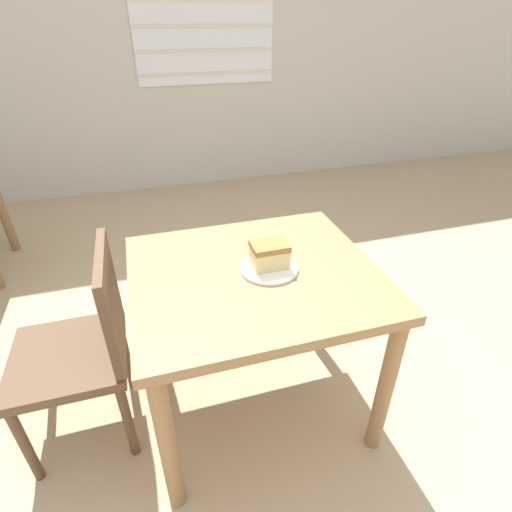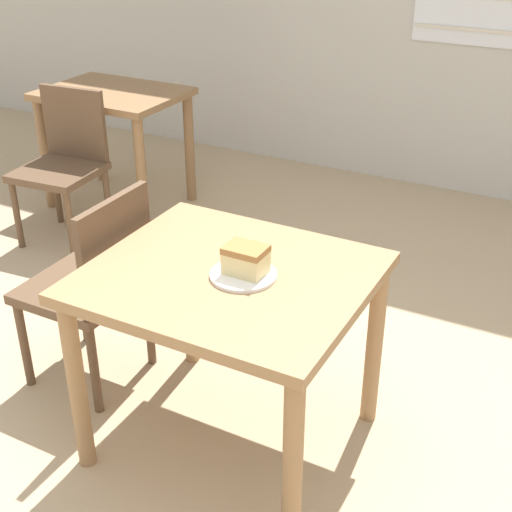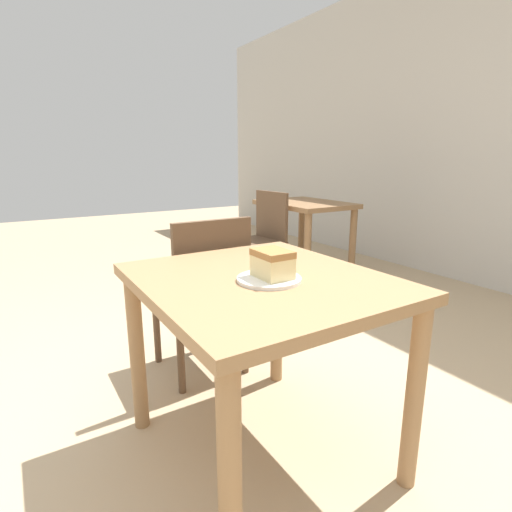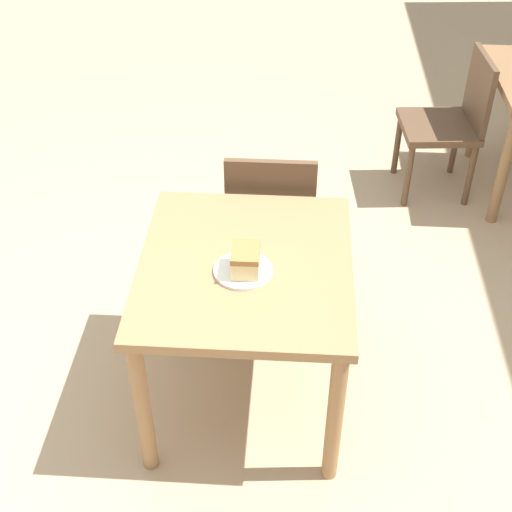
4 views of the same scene
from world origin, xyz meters
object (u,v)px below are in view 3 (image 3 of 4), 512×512
(plate, at_px, (269,279))
(chair_near_window, at_px, (203,291))
(dining_table_far, at_px, (305,217))
(cake_slice, at_px, (272,264))
(dining_table_near, at_px, (262,306))
(chair_far_corner, at_px, (260,237))

(plate, bearing_deg, chair_near_window, 174.15)
(dining_table_far, relative_size, cake_slice, 6.22)
(plate, bearing_deg, cake_slice, 68.36)
(dining_table_near, bearing_deg, dining_table_far, 137.57)
(dining_table_near, bearing_deg, plate, -4.79)
(chair_near_window, distance_m, plate, 0.75)
(chair_near_window, xyz_separation_m, chair_far_corner, (-1.00, 0.97, 0.00))
(plate, bearing_deg, dining_table_near, 175.21)
(chair_near_window, relative_size, plate, 3.83)
(dining_table_near, height_order, cake_slice, cake_slice)
(dining_table_near, height_order, dining_table_far, dining_table_far)
(chair_far_corner, distance_m, plate, 2.01)
(dining_table_far, xyz_separation_m, chair_far_corner, (0.04, -0.50, -0.13))
(dining_table_far, bearing_deg, chair_far_corner, -86.00)
(chair_near_window, bearing_deg, chair_far_corner, -134.10)
(plate, relative_size, cake_slice, 1.64)
(chair_far_corner, bearing_deg, plate, -36.33)
(dining_table_near, height_order, chair_near_window, chair_near_window)
(dining_table_far, xyz_separation_m, plate, (1.74, -1.54, 0.13))
(dining_table_near, distance_m, chair_near_window, 0.67)
(dining_table_far, distance_m, plate, 2.33)
(chair_far_corner, bearing_deg, dining_table_near, -37.00)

